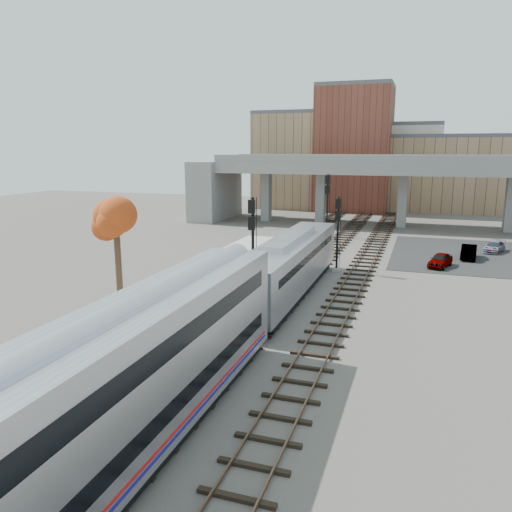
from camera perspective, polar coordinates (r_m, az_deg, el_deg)
The scene contains 16 objects.
ground at distance 27.97m, azimuth -3.08°, elevation -9.35°, with size 160.00×160.00×0.00m, color #47423D.
platform at distance 31.18m, azimuth -15.67°, elevation -7.16°, with size 4.50×60.00×0.35m, color #9E9E99.
yellow_strip at distance 30.13m, azimuth -12.67°, elevation -7.32°, with size 0.70×60.00×0.01m, color yellow.
tracks at distance 39.04m, azimuth 4.99°, elevation -3.00°, with size 10.70×95.00×0.25m.
overpass at distance 69.47m, azimuth 14.77°, elevation 8.08°, with size 54.00×12.00×9.50m.
buildings_far at distance 91.15m, azimuth 13.51°, elevation 10.31°, with size 43.00×21.00×20.60m.
parking_lot at distance 53.32m, azimuth 22.86°, elevation 0.12°, with size 14.00×18.00×0.04m, color black.
locomotive at distance 35.35m, azimuth 3.87°, elevation -0.91°, with size 3.02×19.05×4.10m.
coach at distance 15.68m, azimuth -18.75°, elevation -16.87°, with size 3.03×25.00×5.00m.
signal_mast_near at distance 33.81m, azimuth -0.40°, elevation 0.70°, with size 0.60×0.64×7.10m.
signal_mast_mid at distance 42.54m, azimuth 9.28°, elevation 2.19°, with size 0.60×0.64×6.35m.
signal_mast_far at distance 59.77m, azimuth 8.12°, elevation 5.75°, with size 0.60×0.64×7.39m.
tree at distance 34.95m, azimuth -15.72°, elevation 3.82°, with size 3.60×3.60×7.36m.
car_a at distance 46.87m, azimuth 20.31°, elevation -0.44°, with size 1.45×3.59×1.22m, color #99999E.
car_b at distance 51.40m, azimuth 23.14°, elevation 0.43°, with size 1.36×3.91×1.29m, color #99999E.
car_c at distance 55.81m, azimuth 25.56°, elevation 0.96°, with size 1.49×3.67×1.07m, color #99999E.
Camera 1 is at (9.70, -24.16, 10.23)m, focal length 35.00 mm.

